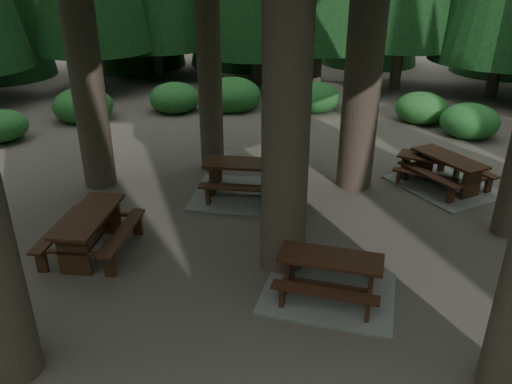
# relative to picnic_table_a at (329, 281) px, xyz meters

# --- Properties ---
(ground) EXTENTS (80.00, 80.00, 0.00)m
(ground) POSITION_rel_picnic_table_a_xyz_m (-1.67, 0.66, -0.26)
(ground) COLOR #4A443C
(ground) RESTS_ON ground
(picnic_table_a) EXTENTS (2.52, 2.20, 0.76)m
(picnic_table_a) POSITION_rel_picnic_table_a_xyz_m (0.00, 0.00, 0.00)
(picnic_table_a) COLOR gray
(picnic_table_a) RESTS_ON ground
(picnic_table_b) EXTENTS (1.60, 1.98, 0.86)m
(picnic_table_b) POSITION_rel_picnic_table_a_xyz_m (-4.67, 0.86, 0.31)
(picnic_table_b) COLOR #321B0F
(picnic_table_b) RESTS_ON ground
(picnic_table_c) EXTENTS (2.66, 2.22, 0.89)m
(picnic_table_c) POSITION_rel_picnic_table_a_xyz_m (-1.97, 3.86, 0.06)
(picnic_table_c) COLOR gray
(picnic_table_c) RESTS_ON ground
(picnic_table_d) EXTENTS (2.01, 1.83, 0.71)m
(picnic_table_d) POSITION_rel_picnic_table_a_xyz_m (2.69, 5.23, 0.21)
(picnic_table_d) COLOR #321B0F
(picnic_table_d) RESTS_ON ground
(picnic_table_f) EXTENTS (3.08, 3.20, 0.84)m
(picnic_table_f) POSITION_rel_picnic_table_a_xyz_m (3.06, 4.93, 0.04)
(picnic_table_f) COLOR gray
(picnic_table_f) RESTS_ON ground
(shrub_ring) EXTENTS (23.86, 24.64, 1.49)m
(shrub_ring) POSITION_rel_picnic_table_a_xyz_m (-0.97, 1.41, 0.14)
(shrub_ring) COLOR #235F20
(shrub_ring) RESTS_ON ground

